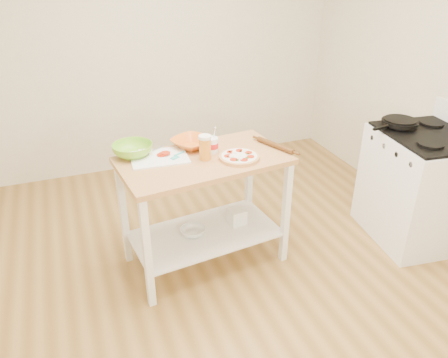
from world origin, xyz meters
name	(u,v)px	position (x,y,z in m)	size (l,w,h in m)	color
room_shell	(239,109)	(0.00, 0.00, 1.35)	(4.04, 4.54, 2.74)	olive
prep_island	(204,189)	(-0.13, 0.32, 0.65)	(1.26, 0.78, 0.90)	#BA854C
gas_stove	(419,186)	(1.65, 0.02, 0.47)	(0.78, 0.88, 1.11)	white
skillet	(399,122)	(1.53, 0.26, 0.98)	(0.45, 0.29, 0.03)	black
pizza	(239,157)	(0.10, 0.22, 0.92)	(0.29, 0.29, 0.05)	tan
cutting_board	(159,157)	(-0.43, 0.44, 0.91)	(0.42, 0.33, 0.04)	white
spatula	(177,155)	(-0.30, 0.40, 0.92)	(0.13, 0.11, 0.01)	#32ABAD
knife	(145,154)	(-0.51, 0.51, 0.92)	(0.24, 0.15, 0.01)	silver
orange_bowl	(191,143)	(-0.15, 0.54, 0.93)	(0.28, 0.28, 0.07)	orange
green_bowl	(133,150)	(-0.59, 0.55, 0.95)	(0.29, 0.29, 0.09)	#72B727
beer_pint	(205,147)	(-0.12, 0.31, 0.99)	(0.09, 0.09, 0.18)	orange
yogurt_tub	(212,145)	(-0.04, 0.40, 0.96)	(0.09, 0.09, 0.20)	white
rolling_pin	(275,145)	(0.43, 0.30, 0.92)	(0.04, 0.04, 0.35)	#523012
shelf_glass_bowl	(193,231)	(-0.23, 0.33, 0.29)	(0.19, 0.19, 0.06)	silver
shelf_bin	(237,216)	(0.15, 0.36, 0.32)	(0.13, 0.13, 0.13)	white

